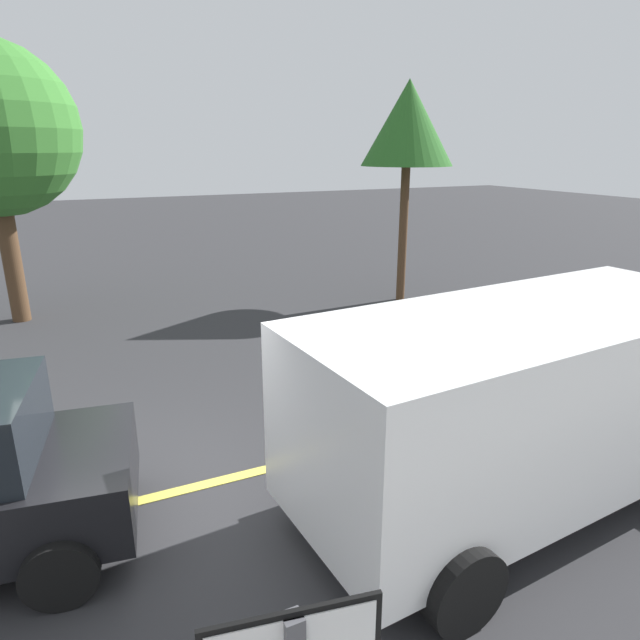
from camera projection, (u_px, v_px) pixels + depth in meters
name	position (u px, v px, depth m)	size (l,w,h in m)	color
ground_plane	(146.00, 500.00, 6.11)	(80.00, 80.00, 0.00)	#2D2D30
lane_marking_centre	(377.00, 442.00, 7.30)	(28.00, 0.16, 0.01)	#E0D14C
white_van	(529.00, 394.00, 5.79)	(5.34, 2.59, 2.20)	white
tree_centre_verge	(408.00, 125.00, 12.84)	(2.19, 2.19, 5.28)	#513823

